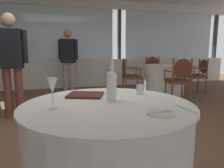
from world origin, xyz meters
The scene contains 17 objects.
ground_plane centered at (0.00, 0.00, 0.00)m, with size 15.25×15.25×0.00m, color brown.
window_wall_far centered at (0.00, 3.58, 1.06)m, with size 11.73×0.14×2.64m.
foreground_table centered at (0.10, -1.45, 0.38)m, with size 1.28×1.28×0.75m.
side_plate centered at (0.34, -1.79, 0.76)m, with size 0.18×0.18×0.01m, color silver.
butter_knife centered at (0.34, -1.79, 0.76)m, with size 0.17×0.02×0.00m, color silver.
dinner_fork centered at (0.56, -1.75, 0.75)m, with size 0.21×0.02×0.00m, color silver.
water_bottle centered at (0.15, -1.37, 0.88)m, with size 0.08×0.08×0.33m.
wine_glass centered at (-0.30, -1.49, 0.91)m, with size 0.07×0.07×0.21m.
water_tumbler centered at (0.46, -1.21, 0.80)m, with size 0.07×0.07×0.09m, color white.
menu_book centered at (-0.02, -1.15, 0.76)m, with size 0.29×0.24×0.02m, color #512319.
background_table_1 centered at (2.57, 1.95, 0.38)m, with size 1.04×1.04×0.75m.
dining_chair_1_0 centered at (2.74, 2.88, 0.56)m, with size 0.59×0.54×0.95m.
dining_chair_1_1 centered at (1.64, 2.12, 0.55)m, with size 0.54×0.59×0.93m.
dining_chair_1_2 centered at (2.39, 1.01, 0.57)m, with size 0.59×0.54×0.97m.
dining_chair_1_3 centered at (3.49, 1.78, 0.53)m, with size 0.54×0.59×0.90m.
diner_person_0 centered at (0.16, 2.69, 0.95)m, with size 0.48×0.34×1.66m.
diner_person_1 centered at (-0.91, 0.87, 0.99)m, with size 0.53×0.22×1.73m.
Camera 1 is at (-0.31, -2.91, 1.15)m, focal length 33.70 mm.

